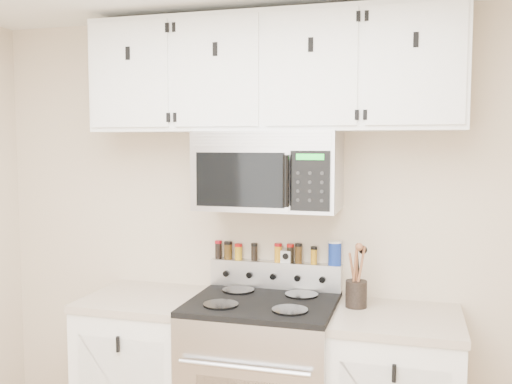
# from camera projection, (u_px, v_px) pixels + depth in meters

# --- Properties ---
(back_wall) EXTENTS (3.50, 0.01, 2.50)m
(back_wall) POSITION_uv_depth(u_px,v_px,m) (277.00, 235.00, 3.28)
(back_wall) COLOR beige
(back_wall) RESTS_ON floor
(base_cabinet_left) EXTENTS (0.64, 0.62, 0.92)m
(base_cabinet_left) POSITION_uv_depth(u_px,v_px,m) (147.00, 374.00, 3.25)
(base_cabinet_left) COLOR white
(base_cabinet_left) RESTS_ON floor
(microwave) EXTENTS (0.76, 0.44, 0.42)m
(microwave) POSITION_uv_depth(u_px,v_px,m) (269.00, 171.00, 3.07)
(microwave) COLOR #9E9EA3
(microwave) RESTS_ON back_wall
(upper_cabinets) EXTENTS (2.00, 0.35, 0.62)m
(upper_cabinets) POSITION_uv_depth(u_px,v_px,m) (270.00, 73.00, 3.05)
(upper_cabinets) COLOR white
(upper_cabinets) RESTS_ON back_wall
(utensil_crock) EXTENTS (0.11, 0.11, 0.33)m
(utensil_crock) POSITION_uv_depth(u_px,v_px,m) (356.00, 292.00, 2.98)
(utensil_crock) COLOR black
(utensil_crock) RESTS_ON base_cabinet_right
(kitchen_timer) EXTENTS (0.06, 0.05, 0.07)m
(kitchen_timer) POSITION_uv_depth(u_px,v_px,m) (287.00, 256.00, 3.24)
(kitchen_timer) COLOR silver
(kitchen_timer) RESTS_ON range
(salt_canister) EXTENTS (0.07, 0.07, 0.13)m
(salt_canister) POSITION_uv_depth(u_px,v_px,m) (335.00, 253.00, 3.17)
(salt_canister) COLOR navy
(salt_canister) RESTS_ON range
(spice_jar_0) EXTENTS (0.04, 0.04, 0.11)m
(spice_jar_0) POSITION_uv_depth(u_px,v_px,m) (218.00, 249.00, 3.35)
(spice_jar_0) COLOR black
(spice_jar_0) RESTS_ON range
(spice_jar_1) EXTENTS (0.05, 0.05, 0.10)m
(spice_jar_1) POSITION_uv_depth(u_px,v_px,m) (228.00, 250.00, 3.34)
(spice_jar_1) COLOR #432E10
(spice_jar_1) RESTS_ON range
(spice_jar_2) EXTENTS (0.04, 0.04, 0.09)m
(spice_jar_2) POSITION_uv_depth(u_px,v_px,m) (238.00, 252.00, 3.32)
(spice_jar_2) COLOR gold
(spice_jar_2) RESTS_ON range
(spice_jar_3) EXTENTS (0.04, 0.04, 0.10)m
(spice_jar_3) POSITION_uv_depth(u_px,v_px,m) (254.00, 252.00, 3.29)
(spice_jar_3) COLOR black
(spice_jar_3) RESTS_ON range
(spice_jar_4) EXTENTS (0.04, 0.04, 0.11)m
(spice_jar_4) POSITION_uv_depth(u_px,v_px,m) (278.00, 253.00, 3.25)
(spice_jar_4) COLOR orange
(spice_jar_4) RESTS_ON range
(spice_jar_5) EXTENTS (0.04, 0.04, 0.11)m
(spice_jar_5) POSITION_uv_depth(u_px,v_px,m) (290.00, 253.00, 3.24)
(spice_jar_5) COLOR black
(spice_jar_5) RESTS_ON range
(spice_jar_6) EXTENTS (0.04, 0.04, 0.11)m
(spice_jar_6) POSITION_uv_depth(u_px,v_px,m) (299.00, 253.00, 3.22)
(spice_jar_6) COLOR #442C10
(spice_jar_6) RESTS_ON range
(spice_jar_7) EXTENTS (0.04, 0.04, 0.10)m
(spice_jar_7) POSITION_uv_depth(u_px,v_px,m) (314.00, 255.00, 3.20)
(spice_jar_7) COLOR #C28716
(spice_jar_7) RESTS_ON range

